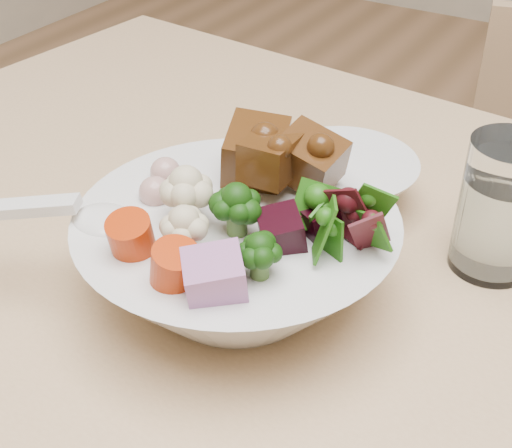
# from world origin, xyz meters

# --- Properties ---
(food_bowl) EXTENTS (0.25, 0.25, 0.13)m
(food_bowl) POSITION_xyz_m (-0.29, 0.08, 0.79)
(food_bowl) COLOR silver
(food_bowl) RESTS_ON dining_table
(soup_spoon) EXTENTS (0.15, 0.09, 0.03)m
(soup_spoon) POSITION_xyz_m (-0.39, 0.02, 0.82)
(soup_spoon) COLOR silver
(soup_spoon) RESTS_ON food_bowl
(water_glass) EXTENTS (0.07, 0.07, 0.12)m
(water_glass) POSITION_xyz_m (-0.13, 0.22, 0.80)
(water_glass) COLOR white
(water_glass) RESTS_ON dining_table
(side_bowl) EXTENTS (0.14, 0.14, 0.05)m
(side_bowl) POSITION_xyz_m (-0.28, 0.24, 0.77)
(side_bowl) COLOR silver
(side_bowl) RESTS_ON dining_table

